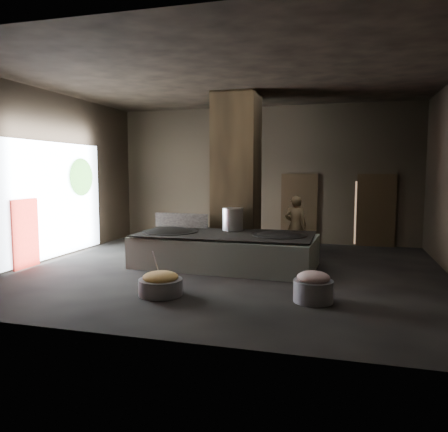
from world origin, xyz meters
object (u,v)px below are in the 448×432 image
(stock_pot, at_px, (233,219))
(cook, at_px, (295,226))
(veg_basin, at_px, (161,287))
(wok_right, at_px, (279,238))
(meat_basin, at_px, (313,291))
(wok_left, at_px, (170,235))
(hearth_platform, at_px, (225,251))

(stock_pot, bearing_deg, cook, 41.90)
(stock_pot, xyz_separation_m, veg_basin, (-0.57, -3.34, -0.97))
(cook, bearing_deg, stock_pot, 39.06)
(wok_right, bearing_deg, meat_basin, -68.40)
(meat_basin, bearing_deg, wok_right, 111.60)
(stock_pot, relative_size, veg_basin, 0.69)
(wok_left, height_order, cook, cook)
(wok_left, bearing_deg, wok_right, 2.05)
(stock_pot, bearing_deg, wok_left, -158.20)
(wok_left, bearing_deg, veg_basin, -71.33)
(stock_pot, distance_m, cook, 2.02)
(hearth_platform, bearing_deg, wok_right, 4.89)
(hearth_platform, xyz_separation_m, wok_right, (1.35, 0.05, 0.37))
(veg_basin, bearing_deg, hearth_platform, 79.37)
(wok_left, height_order, veg_basin, wok_left)
(wok_left, xyz_separation_m, cook, (2.99, 1.93, 0.09))
(wok_right, bearing_deg, cook, 84.21)
(stock_pot, bearing_deg, veg_basin, -99.75)
(hearth_platform, bearing_deg, stock_pot, 87.57)
(hearth_platform, relative_size, wok_right, 3.41)
(meat_basin, bearing_deg, veg_basin, -173.31)
(hearth_platform, height_order, veg_basin, hearth_platform)
(hearth_platform, bearing_deg, wok_left, -175.26)
(wok_right, height_order, veg_basin, wok_right)
(wok_left, xyz_separation_m, wok_right, (2.80, 0.10, 0.00))
(veg_basin, bearing_deg, cook, 66.22)
(wok_right, bearing_deg, stock_pot, 158.96)
(hearth_platform, relative_size, veg_basin, 5.26)
(hearth_platform, xyz_separation_m, stock_pot, (0.05, 0.55, 0.75))
(hearth_platform, xyz_separation_m, cook, (1.54, 1.88, 0.46))
(hearth_platform, relative_size, meat_basin, 6.13)
(hearth_platform, bearing_deg, veg_basin, -97.86)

